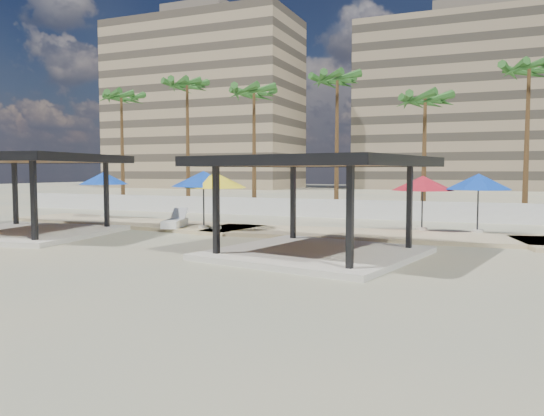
# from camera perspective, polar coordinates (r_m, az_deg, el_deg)

# --- Properties ---
(ground) EXTENTS (200.00, 200.00, 0.00)m
(ground) POSITION_cam_1_polar(r_m,az_deg,el_deg) (18.92, 0.02, -5.26)
(ground) COLOR tan
(ground) RESTS_ON ground
(promenade) EXTENTS (44.45, 7.97, 0.24)m
(promenade) POSITION_cam_1_polar(r_m,az_deg,el_deg) (25.61, 10.85, -2.76)
(promenade) COLOR #C6B284
(promenade) RESTS_ON ground
(boundary_wall) EXTENTS (56.00, 0.30, 1.20)m
(boundary_wall) POSITION_cam_1_polar(r_m,az_deg,el_deg) (34.09, 10.45, -0.18)
(boundary_wall) COLOR silver
(boundary_wall) RESTS_ON ground
(building_west) EXTENTS (34.00, 16.00, 32.40)m
(building_west) POSITION_cam_1_polar(r_m,az_deg,el_deg) (99.17, -7.37, 11.05)
(building_west) COLOR #937F60
(building_west) RESTS_ON ground
(building_mid) EXTENTS (38.00, 16.00, 30.40)m
(building_mid) POSITION_cam_1_polar(r_m,az_deg,el_deg) (95.94, 21.00, 10.46)
(building_mid) COLOR #847259
(building_mid) RESTS_ON ground
(pavilion_central) EXTENTS (8.20, 8.20, 3.54)m
(pavilion_central) POSITION_cam_1_polar(r_m,az_deg,el_deg) (18.91, 4.79, 1.17)
(pavilion_central) COLOR beige
(pavilion_central) RESTS_ON ground
(pavilion_west) EXTENTS (8.57, 8.57, 3.82)m
(pavilion_west) POSITION_cam_1_polar(r_m,az_deg,el_deg) (27.52, -25.22, 2.03)
(pavilion_west) COLOR beige
(pavilion_west) RESTS_ON ground
(umbrella_a) EXTENTS (4.01, 4.01, 2.80)m
(umbrella_a) POSITION_cam_1_polar(r_m,az_deg,el_deg) (34.67, -17.64, 3.05)
(umbrella_a) COLOR beige
(umbrella_a) RESTS_ON promenade
(umbrella_b) EXTENTS (3.48, 3.48, 2.79)m
(umbrella_b) POSITION_cam_1_polar(r_m,az_deg,el_deg) (26.28, -6.09, 2.95)
(umbrella_b) COLOR beige
(umbrella_b) RESTS_ON promenade
(umbrella_c) EXTENTS (3.55, 3.55, 2.64)m
(umbrella_c) POSITION_cam_1_polar(r_m,az_deg,el_deg) (26.62, 15.90, 2.57)
(umbrella_c) COLOR beige
(umbrella_c) RESTS_ON promenade
(umbrella_d) EXTENTS (3.91, 3.91, 2.75)m
(umbrella_d) POSITION_cam_1_polar(r_m,az_deg,el_deg) (26.44, 21.33, 2.63)
(umbrella_d) COLOR beige
(umbrella_d) RESTS_ON promenade
(umbrella_f) EXTENTS (4.27, 4.27, 2.87)m
(umbrella_f) POSITION_cam_1_polar(r_m,az_deg,el_deg) (26.61, -7.38, 3.11)
(umbrella_f) COLOR beige
(umbrella_f) RESTS_ON promenade
(lounger_a) EXTENTS (1.45, 2.55, 0.92)m
(lounger_a) POSITION_cam_1_polar(r_m,az_deg,el_deg) (27.69, -10.38, -1.54)
(lounger_a) COLOR white
(lounger_a) RESTS_ON promenade
(palm_a) EXTENTS (3.00, 3.00, 9.91)m
(palm_a) POSITION_cam_1_polar(r_m,az_deg,el_deg) (45.71, -15.91, 10.97)
(palm_a) COLOR brown
(palm_a) RESTS_ON ground
(palm_b) EXTENTS (3.00, 3.00, 10.60)m
(palm_b) POSITION_cam_1_polar(r_m,az_deg,el_deg) (42.70, -9.12, 12.45)
(palm_b) COLOR brown
(palm_b) RESTS_ON ground
(palm_c) EXTENTS (3.00, 3.00, 9.58)m
(palm_c) POSITION_cam_1_polar(r_m,az_deg,el_deg) (39.23, -1.95, 11.84)
(palm_c) COLOR brown
(palm_c) RESTS_ON ground
(palm_d) EXTENTS (3.00, 3.00, 10.23)m
(palm_d) POSITION_cam_1_polar(r_m,az_deg,el_deg) (38.01, 7.04, 13.00)
(palm_d) COLOR brown
(palm_d) RESTS_ON ground
(palm_e) EXTENTS (3.00, 3.00, 8.45)m
(palm_e) POSITION_cam_1_polar(r_m,az_deg,el_deg) (36.13, 16.15, 10.66)
(palm_e) COLOR brown
(palm_e) RESTS_ON ground
(palm_f) EXTENTS (3.00, 3.00, 10.03)m
(palm_f) POSITION_cam_1_polar(r_m,az_deg,el_deg) (36.34, 25.92, 12.76)
(palm_f) COLOR brown
(palm_f) RESTS_ON ground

